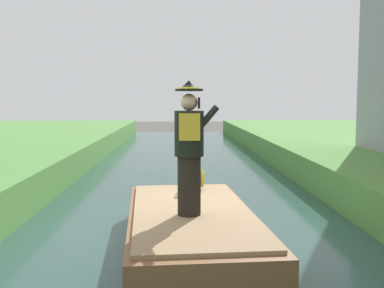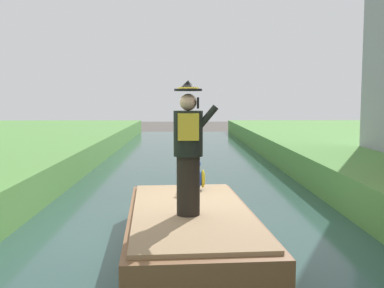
{
  "view_description": "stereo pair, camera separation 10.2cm",
  "coord_description": "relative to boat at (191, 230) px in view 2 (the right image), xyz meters",
  "views": [
    {
      "loc": [
        -0.21,
        -7.24,
        2.31
      ],
      "look_at": [
        0.03,
        -0.08,
        1.61
      ],
      "focal_mm": 43.35,
      "sensor_mm": 36.0,
      "label": 1
    },
    {
      "loc": [
        -0.11,
        -7.25,
        2.31
      ],
      "look_at": [
        0.03,
        -0.08,
        1.61
      ],
      "focal_mm": 43.35,
      "sensor_mm": 36.0,
      "label": 2
    }
  ],
  "objects": [
    {
      "name": "ground_plane",
      "position": [
        0.0,
        0.64,
        -0.4
      ],
      "size": [
        80.0,
        80.0,
        0.0
      ],
      "primitive_type": "plane",
      "color": "#4C4742"
    },
    {
      "name": "person_pirate",
      "position": [
        -0.04,
        -0.32,
        1.23
      ],
      "size": [
        0.61,
        0.42,
        1.85
      ],
      "rotation": [
        0.0,
        0.0,
        -0.22
      ],
      "color": "black",
      "rests_on": "boat"
    },
    {
      "name": "parrot_plush",
      "position": [
        0.1,
        1.43,
        0.55
      ],
      "size": [
        0.36,
        0.35,
        0.57
      ],
      "color": "blue",
      "rests_on": "boat"
    },
    {
      "name": "boat",
      "position": [
        0.0,
        0.0,
        0.0
      ],
      "size": [
        2.09,
        4.31,
        0.61
      ],
      "color": "brown",
      "rests_on": "canal_water"
    },
    {
      "name": "canal_water",
      "position": [
        0.0,
        0.64,
        -0.35
      ],
      "size": [
        5.88,
        48.0,
        0.1
      ],
      "primitive_type": "cube",
      "color": "#2D4C47",
      "rests_on": "ground"
    }
  ]
}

